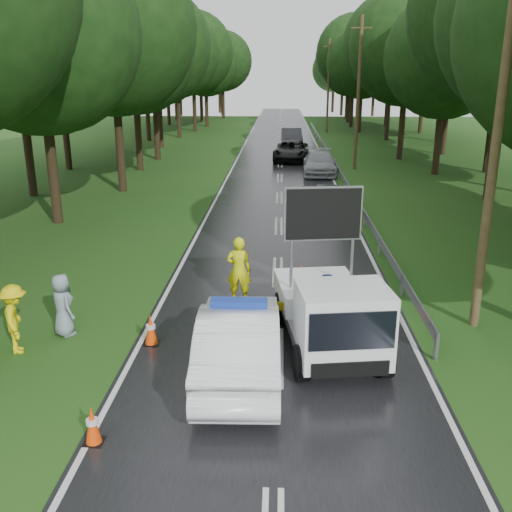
# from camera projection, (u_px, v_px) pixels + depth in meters

# --- Properties ---
(ground) EXTENTS (160.00, 160.00, 0.00)m
(ground) POSITION_uv_depth(u_px,v_px,m) (276.00, 356.00, 13.39)
(ground) COLOR #1C4B15
(ground) RESTS_ON ground
(road) EXTENTS (7.00, 140.00, 0.02)m
(road) POSITION_uv_depth(u_px,v_px,m) (280.00, 164.00, 41.93)
(road) COLOR black
(road) RESTS_ON ground
(guardrail) EXTENTS (0.12, 60.06, 0.70)m
(guardrail) POSITION_uv_depth(u_px,v_px,m) (331.00, 158.00, 41.30)
(guardrail) COLOR gray
(guardrail) RESTS_ON ground
(utility_pole_near) EXTENTS (1.40, 0.24, 10.00)m
(utility_pole_near) POSITION_uv_depth(u_px,v_px,m) (498.00, 130.00, 13.54)
(utility_pole_near) COLOR #44351F
(utility_pole_near) RESTS_ON ground
(utility_pole_mid) EXTENTS (1.40, 0.24, 10.00)m
(utility_pole_mid) POSITION_uv_depth(u_px,v_px,m) (358.00, 94.00, 38.28)
(utility_pole_mid) COLOR #44351F
(utility_pole_mid) RESTS_ON ground
(utility_pole_far) EXTENTS (1.40, 0.24, 10.00)m
(utility_pole_far) POSITION_uv_depth(u_px,v_px,m) (328.00, 86.00, 63.02)
(utility_pole_far) COLOR #44351F
(utility_pole_far) RESTS_ON ground
(police_sedan) EXTENTS (1.85, 4.93, 1.77)m
(police_sedan) POSITION_uv_depth(u_px,v_px,m) (239.00, 341.00, 12.37)
(police_sedan) COLOR white
(police_sedan) RESTS_ON ground
(work_truck) EXTENTS (2.66, 4.88, 3.71)m
(work_truck) POSITION_uv_depth(u_px,v_px,m) (331.00, 312.00, 13.38)
(work_truck) COLOR gray
(work_truck) RESTS_ON ground
(barrier) EXTENTS (2.32, 0.41, 0.97)m
(barrier) POSITION_uv_depth(u_px,v_px,m) (282.00, 311.00, 14.11)
(barrier) COLOR #F2FC0D
(barrier) RESTS_ON ground
(officer) EXTENTS (0.74, 0.50, 1.96)m
(officer) POSITION_uv_depth(u_px,v_px,m) (239.00, 270.00, 16.32)
(officer) COLOR #E8F10D
(officer) RESTS_ON ground
(civilian) EXTENTS (1.16, 1.12, 1.88)m
(civilian) POSITION_uv_depth(u_px,v_px,m) (328.00, 312.00, 13.53)
(civilian) COLOR #18469D
(civilian) RESTS_ON ground
(bystander_left) EXTENTS (1.00, 1.25, 1.69)m
(bystander_left) POSITION_uv_depth(u_px,v_px,m) (15.00, 319.00, 13.39)
(bystander_left) COLOR yellow
(bystander_left) RESTS_ON ground
(bystander_right) EXTENTS (0.92, 0.93, 1.62)m
(bystander_right) POSITION_uv_depth(u_px,v_px,m) (63.00, 305.00, 14.28)
(bystander_right) COLOR gray
(bystander_right) RESTS_ON ground
(queue_car_first) EXTENTS (1.58, 3.91, 1.33)m
(queue_car_first) POSITION_uv_depth(u_px,v_px,m) (328.00, 199.00, 27.10)
(queue_car_first) COLOR #414449
(queue_car_first) RESTS_ON ground
(queue_car_second) EXTENTS (2.26, 5.21, 1.49)m
(queue_car_second) POSITION_uv_depth(u_px,v_px,m) (319.00, 163.00, 37.58)
(queue_car_second) COLOR #A5A7AD
(queue_car_second) RESTS_ON ground
(queue_car_third) EXTENTS (2.91, 5.57, 1.50)m
(queue_car_third) POSITION_uv_depth(u_px,v_px,m) (291.00, 151.00, 43.36)
(queue_car_third) COLOR black
(queue_car_third) RESTS_ON ground
(queue_car_fourth) EXTENTS (1.97, 5.07, 1.64)m
(queue_car_fourth) POSITION_uv_depth(u_px,v_px,m) (292.00, 137.00, 51.82)
(queue_car_fourth) COLOR #3A3B41
(queue_car_fourth) RESTS_ON ground
(cone_near_left) EXTENTS (0.35, 0.35, 0.75)m
(cone_near_left) POSITION_uv_depth(u_px,v_px,m) (92.00, 426.00, 10.14)
(cone_near_left) COLOR black
(cone_near_left) RESTS_ON ground
(cone_center) EXTENTS (0.32, 0.32, 0.68)m
(cone_center) POSITION_uv_depth(u_px,v_px,m) (251.00, 310.00, 15.22)
(cone_center) COLOR black
(cone_center) RESTS_ON ground
(cone_far) EXTENTS (0.30, 0.30, 0.64)m
(cone_far) POSITION_uv_depth(u_px,v_px,m) (301.00, 273.00, 18.02)
(cone_far) COLOR black
(cone_far) RESTS_ON ground
(cone_left_mid) EXTENTS (0.37, 0.37, 0.79)m
(cone_left_mid) POSITION_uv_depth(u_px,v_px,m) (151.00, 330.00, 13.87)
(cone_left_mid) COLOR black
(cone_left_mid) RESTS_ON ground
(cone_right) EXTENTS (0.33, 0.33, 0.70)m
(cone_right) POSITION_uv_depth(u_px,v_px,m) (394.00, 309.00, 15.25)
(cone_right) COLOR black
(cone_right) RESTS_ON ground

